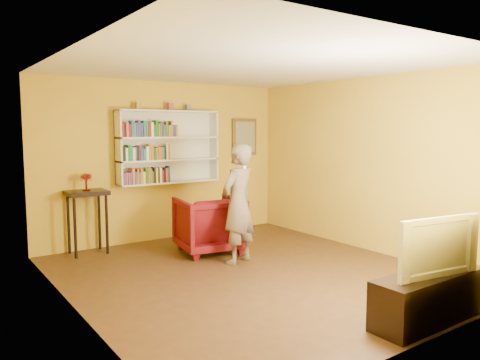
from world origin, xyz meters
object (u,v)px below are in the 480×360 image
Objects in this scene: ruby_lustre at (86,178)px; tv_cabinet at (429,298)px; armchair at (209,225)px; console_table at (87,202)px; television at (431,245)px; bookshelf at (167,147)px; person at (238,204)px.

tv_cabinet is (1.96, -4.50, -0.92)m from ruby_lustre.
ruby_lustre is at bearing -21.90° from armchair.
console_table is 0.96× the size of television.
tv_cabinet is 1.35× the size of television.
armchair is 0.94× the size of television.
console_table is 3.70× the size of ruby_lustre.
television is (1.96, -4.50, -0.38)m from ruby_lustre.
tv_cabinet is at bearing 106.85° from armchair.
television reaches higher than tv_cabinet.
bookshelf is 1.89× the size of armchair.
person reaches higher than armchair.
bookshelf is 6.84× the size of ruby_lustre.
console_table is at bearing -173.68° from bookshelf.
ruby_lustre is at bearing 113.55° from tv_cabinet.
person reaches higher than television.
bookshelf reaches higher than television.
console_table is at bearing 122.10° from television.
console_table is 1.89m from armchair.
bookshelf reaches higher than ruby_lustre.
armchair is 3.55m from television.
person is 1.24× the size of tv_cabinet.
ruby_lustre is at bearing 116.57° from console_table.
ruby_lustre reaches higher than armchair.
television is (1.96, -4.50, -0.03)m from console_table.
console_table is at bearing -67.28° from person.
person reaches higher than console_table.
person is at bearing 97.35° from tv_cabinet.
ruby_lustre is at bearing 122.10° from television.
bookshelf is 1.78× the size of television.
armchair is (1.57, -0.99, -0.37)m from console_table.
tv_cabinet is at bearing -66.45° from console_table.
television is at bearing -66.45° from console_table.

